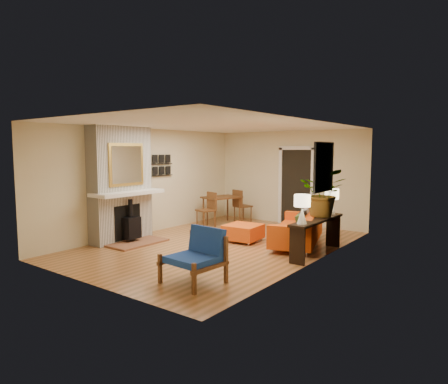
{
  "coord_description": "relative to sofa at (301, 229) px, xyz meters",
  "views": [
    {
      "loc": [
        5.25,
        -6.81,
        2.07
      ],
      "look_at": [
        0.0,
        0.2,
        1.15
      ],
      "focal_mm": 32.0,
      "sensor_mm": 36.0,
      "label": 1
    }
  ],
  "objects": [
    {
      "name": "lamp_near",
      "position": [
        0.62,
        -1.24,
        0.71
      ],
      "size": [
        0.3,
        0.3,
        0.54
      ],
      "color": "white",
      "rests_on": "console_table"
    },
    {
      "name": "houseplant",
      "position": [
        0.61,
        -0.25,
        0.86
      ],
      "size": [
        1.06,
        0.98,
        0.99
      ],
      "primitive_type": "imported",
      "rotation": [
        0.0,
        0.0,
        0.27
      ],
      "color": "#1E5919",
      "rests_on": "console_table"
    },
    {
      "name": "dining_table",
      "position": [
        -2.88,
        1.02,
        0.26
      ],
      "size": [
        1.06,
        1.78,
        0.94
      ],
      "color": "brown",
      "rests_on": "ground"
    },
    {
      "name": "sofa",
      "position": [
        0.0,
        0.0,
        0.0
      ],
      "size": [
        1.44,
        2.22,
        0.81
      ],
      "color": "silver",
      "rests_on": "ground"
    },
    {
      "name": "ottoman",
      "position": [
        -1.22,
        -0.44,
        -0.13
      ],
      "size": [
        0.81,
        0.81,
        0.38
      ],
      "color": "silver",
      "rests_on": "ground"
    },
    {
      "name": "fireplace",
      "position": [
        -3.45,
        -2.06,
        0.89
      ],
      "size": [
        1.09,
        1.68,
        2.6
      ],
      "color": "white",
      "rests_on": "ground"
    },
    {
      "name": "lamp_far",
      "position": [
        0.62,
        0.15,
        0.71
      ],
      "size": [
        0.3,
        0.3,
        0.54
      ],
      "color": "white",
      "rests_on": "console_table"
    },
    {
      "name": "room_shell",
      "position": [
        -0.85,
        1.58,
        0.89
      ],
      "size": [
        6.5,
        6.5,
        6.5
      ],
      "color": "#B47445",
      "rests_on": "ground"
    },
    {
      "name": "blue_chair",
      "position": [
        -0.21,
        -3.19,
        0.1
      ],
      "size": [
        0.87,
        0.86,
        0.85
      ],
      "color": "brown",
      "rests_on": "ground"
    },
    {
      "name": "console_table",
      "position": [
        0.62,
        -0.56,
        0.22
      ],
      "size": [
        0.34,
        1.85,
        0.72
      ],
      "color": "black",
      "rests_on": "ground"
    }
  ]
}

